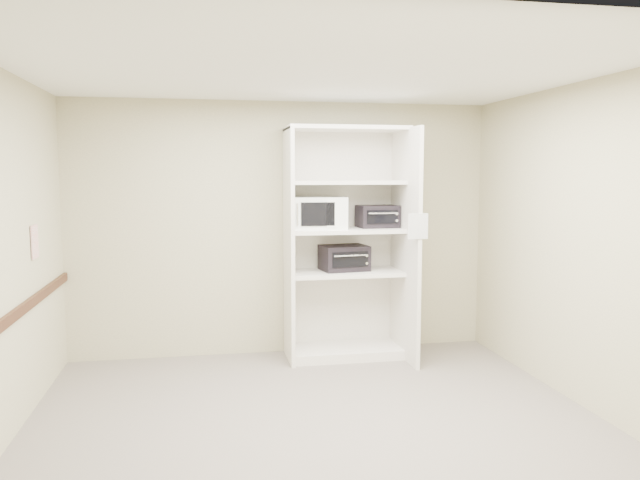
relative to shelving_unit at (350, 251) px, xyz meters
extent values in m
cube|color=#6D655D|center=(-0.67, -1.70, -1.13)|extent=(4.50, 4.00, 0.01)
cube|color=white|center=(-0.67, -1.70, 1.57)|extent=(4.50, 4.00, 0.01)
cube|color=#BEB68F|center=(-0.67, 0.30, 0.22)|extent=(4.50, 0.02, 2.70)
cube|color=#BEB68F|center=(-0.67, -3.70, 0.22)|extent=(4.50, 0.02, 2.70)
cube|color=#BEB68F|center=(1.58, -1.70, 0.22)|extent=(0.02, 4.00, 2.70)
cube|color=white|center=(-0.65, -0.02, 0.07)|extent=(0.04, 0.60, 2.40)
cube|color=white|center=(0.55, -0.17, 0.07)|extent=(0.04, 0.90, 2.40)
cube|color=white|center=(-0.05, 0.28, 0.07)|extent=(1.24, 0.02, 2.40)
cube|color=white|center=(-0.05, 0.00, -1.08)|extent=(1.16, 0.56, 0.10)
cube|color=white|center=(-0.05, 0.00, -0.23)|extent=(1.16, 0.56, 0.04)
cube|color=white|center=(-0.05, 0.00, 0.22)|extent=(1.16, 0.56, 0.04)
cube|color=white|center=(-0.05, 0.00, 0.72)|extent=(1.16, 0.56, 0.04)
cube|color=white|center=(-0.05, 0.00, 1.27)|extent=(1.24, 0.60, 0.04)
cube|color=white|center=(-0.33, 0.01, 0.40)|extent=(0.58, 0.45, 0.33)
cube|color=black|center=(0.31, 0.04, 0.36)|extent=(0.43, 0.33, 0.24)
cube|color=black|center=(-0.05, 0.04, -0.08)|extent=(0.52, 0.42, 0.26)
cube|color=white|center=(0.53, -0.63, 0.30)|extent=(0.19, 0.01, 0.24)
cube|color=#351A0F|center=(-2.89, -1.70, -0.23)|extent=(0.04, 3.98, 0.08)
cube|color=white|center=(-2.90, -0.78, 0.24)|extent=(0.01, 0.20, 0.28)
camera|label=1|loc=(-1.51, -6.34, 0.81)|focal=35.00mm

